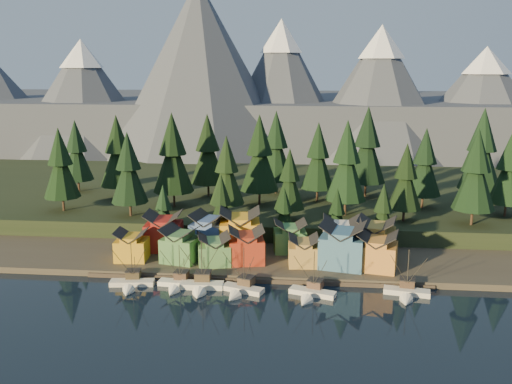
# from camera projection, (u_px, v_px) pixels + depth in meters

# --- Properties ---
(ground) EXTENTS (500.00, 500.00, 0.00)m
(ground) POSITION_uv_depth(u_px,v_px,m) (249.00, 310.00, 116.43)
(ground) COLOR black
(ground) RESTS_ON ground
(shore_strip) EXTENTS (400.00, 50.00, 1.50)m
(shore_strip) POSITION_uv_depth(u_px,v_px,m) (266.00, 246.00, 155.10)
(shore_strip) COLOR #3B342B
(shore_strip) RESTS_ON ground
(hillside) EXTENTS (420.00, 100.00, 6.00)m
(hillside) POSITION_uv_depth(u_px,v_px,m) (277.00, 196.00, 203.14)
(hillside) COLOR black
(hillside) RESTS_ON ground
(dock) EXTENTS (80.00, 4.00, 1.00)m
(dock) POSITION_uv_depth(u_px,v_px,m) (257.00, 278.00, 132.34)
(dock) COLOR #3E362C
(dock) RESTS_ON ground
(mountain_ridge) EXTENTS (560.00, 190.00, 90.00)m
(mountain_ridge) POSITION_uv_depth(u_px,v_px,m) (284.00, 106.00, 318.46)
(mountain_ridge) COLOR #4D5563
(mountain_ridge) RESTS_ON ground
(boat_0) EXTENTS (10.42, 11.15, 11.01)m
(boat_0) POSITION_uv_depth(u_px,v_px,m) (131.00, 278.00, 128.07)
(boat_0) COLOR silver
(boat_0) RESTS_ON ground
(boat_1) EXTENTS (9.94, 10.69, 10.47)m
(boat_1) POSITION_uv_depth(u_px,v_px,m) (178.00, 279.00, 127.93)
(boat_1) COLOR white
(boat_1) RESTS_ON ground
(boat_2) EXTENTS (10.00, 10.84, 12.16)m
(boat_2) POSITION_uv_depth(u_px,v_px,m) (201.00, 280.00, 126.39)
(boat_2) COLOR silver
(boat_2) RESTS_ON ground
(boat_3) EXTENTS (9.99, 10.45, 11.07)m
(boat_3) POSITION_uv_depth(u_px,v_px,m) (241.00, 284.00, 124.54)
(boat_3) COLOR beige
(boat_3) RESTS_ON ground
(boat_4) EXTENTS (10.74, 11.17, 10.81)m
(boat_4) POSITION_uv_depth(u_px,v_px,m) (311.00, 288.00, 122.61)
(boat_4) COLOR silver
(boat_4) RESTS_ON ground
(boat_6) EXTENTS (10.48, 11.11, 11.18)m
(boat_6) POSITION_uv_depth(u_px,v_px,m) (407.00, 287.00, 122.91)
(boat_6) COLOR beige
(boat_6) RESTS_ON ground
(house_front_0) EXTENTS (7.99, 7.60, 7.61)m
(house_front_0) POSITION_uv_depth(u_px,v_px,m) (132.00, 244.00, 141.06)
(house_front_0) COLOR #C28D1B
(house_front_0) RESTS_ON shore_strip
(house_front_1) EXTENTS (9.97, 9.72, 8.65)m
(house_front_1) POSITION_uv_depth(u_px,v_px,m) (181.00, 243.00, 140.01)
(house_front_1) COLOR #41703C
(house_front_1) RESTS_ON shore_strip
(house_front_2) EXTENTS (9.29, 9.33, 7.44)m
(house_front_2) POSITION_uv_depth(u_px,v_px,m) (214.00, 249.00, 138.11)
(house_front_2) COLOR #538749
(house_front_2) RESTS_ON shore_strip
(house_front_3) EXTENTS (9.87, 9.56, 8.64)m
(house_front_3) POSITION_uv_depth(u_px,v_px,m) (246.00, 244.00, 139.29)
(house_front_3) COLOR #9F2C18
(house_front_3) RESTS_ON shore_strip
(house_front_4) EXTENTS (7.59, 8.11, 7.26)m
(house_front_4) POSITION_uv_depth(u_px,v_px,m) (303.00, 250.00, 137.58)
(house_front_4) COLOR #AF853E
(house_front_4) RESTS_ON shore_strip
(house_front_5) EXTENTS (12.06, 11.33, 10.85)m
(house_front_5) POSITION_uv_depth(u_px,v_px,m) (343.00, 244.00, 135.98)
(house_front_5) COLOR #365F7F
(house_front_5) RESTS_ON shore_strip
(house_front_6) EXTENTS (10.65, 10.26, 9.07)m
(house_front_6) POSITION_uv_depth(u_px,v_px,m) (377.00, 250.00, 134.48)
(house_front_6) COLOR #BE7930
(house_front_6) RESTS_ON shore_strip
(house_back_0) EXTENTS (9.63, 9.29, 9.96)m
(house_back_0) POSITION_uv_depth(u_px,v_px,m) (164.00, 230.00, 148.74)
(house_back_0) COLOR maroon
(house_back_0) RESTS_ON shore_strip
(house_back_1) EXTENTS (10.24, 10.32, 9.66)m
(house_back_1) POSITION_uv_depth(u_px,v_px,m) (209.00, 230.00, 149.67)
(house_back_1) COLOR #3C568F
(house_back_1) RESTS_ON shore_strip
(house_back_2) EXTENTS (11.36, 10.63, 10.92)m
(house_back_2) POSITION_uv_depth(u_px,v_px,m) (240.00, 229.00, 148.33)
(house_back_2) COLOR gold
(house_back_2) RESTS_ON shore_strip
(house_back_3) EXTENTS (9.01, 8.25, 8.24)m
(house_back_3) POSITION_uv_depth(u_px,v_px,m) (290.00, 235.00, 147.26)
(house_back_3) COLOR #407741
(house_back_3) RESTS_ON shore_strip
(house_back_4) EXTENTS (9.31, 8.94, 10.07)m
(house_back_4) POSITION_uv_depth(u_px,v_px,m) (341.00, 236.00, 143.43)
(house_back_4) COLOR silver
(house_back_4) RESTS_ON shore_strip
(house_back_5) EXTENTS (10.80, 10.88, 10.19)m
(house_back_5) POSITION_uv_depth(u_px,v_px,m) (376.00, 237.00, 142.35)
(house_back_5) COLOR olive
(house_back_5) RESTS_ON shore_strip
(tree_hill_0) EXTENTS (10.76, 10.76, 25.06)m
(tree_hill_0) POSITION_uv_depth(u_px,v_px,m) (61.00, 166.00, 168.56)
(tree_hill_0) COLOR #332319
(tree_hill_0) RESTS_ON hillside
(tree_hill_1) EXTENTS (11.80, 11.80, 27.48)m
(tree_hill_1) POSITION_uv_depth(u_px,v_px,m) (118.00, 154.00, 182.64)
(tree_hill_1) COLOR #332319
(tree_hill_1) RESTS_ON hillside
(tree_hill_2) EXTENTS (10.55, 10.55, 24.58)m
(tree_hill_2) POSITION_uv_depth(u_px,v_px,m) (129.00, 170.00, 162.61)
(tree_hill_2) COLOR #332319
(tree_hill_2) RESTS_ON hillside
(tree_hill_3) EXTENTS (12.49, 12.49, 29.11)m
(tree_hill_3) POSITION_uv_depth(u_px,v_px,m) (173.00, 156.00, 172.75)
(tree_hill_3) COLOR #332319
(tree_hill_3) RESTS_ON hillside
(tree_hill_4) EXTENTS (11.80, 11.80, 27.50)m
(tree_hill_4) POSITION_uv_depth(u_px,v_px,m) (208.00, 152.00, 186.74)
(tree_hill_4) COLOR #332319
(tree_hill_4) RESTS_ON hillside
(tree_hill_5) EXTENTS (10.14, 10.14, 23.62)m
(tree_hill_5) POSITION_uv_depth(u_px,v_px,m) (227.00, 173.00, 161.97)
(tree_hill_5) COLOR #332319
(tree_hill_5) RESTS_ON hillside
(tree_hill_6) EXTENTS (12.17, 12.17, 28.34)m
(tree_hill_6) POSITION_uv_depth(u_px,v_px,m) (260.00, 156.00, 175.20)
(tree_hill_6) COLOR #332319
(tree_hill_6) RESTS_ON hillside
(tree_hill_7) EXTENTS (8.81, 8.81, 20.53)m
(tree_hill_7) POSITION_uv_depth(u_px,v_px,m) (290.00, 181.00, 158.67)
(tree_hill_7) COLOR #332319
(tree_hill_7) RESTS_ON hillside
(tree_hill_8) EXTENTS (10.92, 10.92, 25.44)m
(tree_hill_8) POSITION_uv_depth(u_px,v_px,m) (318.00, 158.00, 180.61)
(tree_hill_8) COLOR #332319
(tree_hill_8) RESTS_ON hillside
(tree_hill_9) EXTENTS (11.97, 11.97, 27.87)m
(tree_hill_9) POSITION_uv_depth(u_px,v_px,m) (347.00, 164.00, 163.04)
(tree_hill_9) COLOR #332319
(tree_hill_9) RESTS_ON hillside
(tree_hill_10) EXTENTS (12.86, 12.86, 29.95)m
(tree_hill_10) POSITION_uv_depth(u_px,v_px,m) (367.00, 148.00, 186.29)
(tree_hill_10) COLOR #332319
(tree_hill_10) RESTS_ON hillside
(tree_hill_11) EXTENTS (9.48, 9.48, 22.08)m
(tree_hill_11) POSITION_uv_depth(u_px,v_px,m) (406.00, 179.00, 157.34)
(tree_hill_11) COLOR #332319
(tree_hill_11) RESTS_ON hillside
(tree_hill_12) EXTENTS (10.57, 10.57, 24.61)m
(tree_hill_12) POSITION_uv_depth(u_px,v_px,m) (425.00, 165.00, 171.80)
(tree_hill_12) COLOR #332319
(tree_hill_12) RESTS_ON hillside
(tree_hill_13) EXTENTS (11.44, 11.44, 26.64)m
(tree_hill_13) POSITION_uv_depth(u_px,v_px,m) (476.00, 173.00, 153.12)
(tree_hill_13) COLOR #332319
(tree_hill_13) RESTS_ON hillside
(tree_hill_14) EXTENTS (13.01, 13.01, 30.30)m
(tree_hill_14) POSITION_uv_depth(u_px,v_px,m) (481.00, 152.00, 175.21)
(tree_hill_14) COLOR #332319
(tree_hill_14) RESTS_ON hillside
(tree_hill_15) EXTENTS (12.05, 12.05, 28.06)m
(tree_hill_15) POSITION_uv_depth(u_px,v_px,m) (276.00, 149.00, 191.35)
(tree_hill_15) COLOR #332319
(tree_hill_15) RESTS_ON hillside
(tree_hill_16) EXTENTS (10.64, 10.64, 24.79)m
(tree_hill_16) POSITION_uv_depth(u_px,v_px,m) (77.00, 153.00, 194.41)
(tree_hill_16) COLOR #332319
(tree_hill_16) RESTS_ON hillside
(tree_hill_17) EXTENTS (10.60, 10.60, 24.69)m
(tree_hill_17) POSITION_uv_depth(u_px,v_px,m) (509.00, 171.00, 161.90)
(tree_hill_17) COLOR #332319
(tree_hill_17) RESTS_ON hillside
(tree_shore_0) EXTENTS (6.77, 6.77, 15.77)m
(tree_shore_0) POSITION_uv_depth(u_px,v_px,m) (164.00, 210.00, 155.74)
(tree_shore_0) COLOR #332319
(tree_shore_0) RESTS_ON shore_strip
(tree_shore_1) EXTENTS (8.08, 8.08, 18.82)m
(tree_shore_1) POSITION_uv_depth(u_px,v_px,m) (221.00, 205.00, 153.83)
(tree_shore_1) COLOR #332319
(tree_shore_1) RESTS_ON shore_strip
(tree_shore_2) EXTENTS (6.73, 6.73, 15.68)m
(tree_shore_2) POSITION_uv_depth(u_px,v_px,m) (284.00, 213.00, 152.57)
(tree_shore_2) COLOR #332319
(tree_shore_2) RESTS_ON shore_strip
(tree_shore_3) EXTENTS (6.73, 6.73, 15.68)m
(tree_shore_3) POSITION_uv_depth(u_px,v_px,m) (337.00, 215.00, 151.22)
(tree_shore_3) COLOR #332319
(tree_shore_3) RESTS_ON shore_strip
(tree_shore_4) EXTENTS (7.42, 7.42, 17.29)m
(tree_shore_4) POSITION_uv_depth(u_px,v_px,m) (383.00, 212.00, 149.87)
(tree_shore_4) COLOR #332319
(tree_shore_4) RESTS_ON shore_strip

